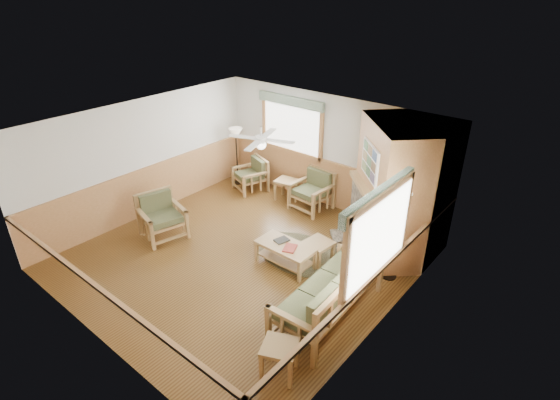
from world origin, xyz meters
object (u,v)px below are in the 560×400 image
Objects in this scene: end_table_sofa at (280,360)px; floor_lamp_left at (237,156)px; armchair_back_left at (250,175)px; footstool at (318,251)px; armchair_back_right at (311,191)px; end_table_chairs at (286,190)px; floor_lamp_right at (394,236)px; sofa at (329,290)px; coffee_table at (285,255)px; armchair_left at (162,217)px.

floor_lamp_left is (-4.95, 4.19, 0.51)m from end_table_sofa.
footstool is at bearing -4.37° from armchair_back_left.
armchair_back_right is 0.60× the size of floor_lamp_left.
floor_lamp_right is at bearing -19.58° from end_table_chairs.
armchair_back_right is at bearing 25.82° from armchair_back_left.
end_table_chairs is 0.30× the size of floor_lamp_right.
sofa reaches higher than end_table_sofa.
armchair_back_left reaches higher than footstool.
armchair_back_right is at bearing 1.92° from floor_lamp_left.
coffee_table is 0.74× the size of floor_lamp_left.
armchair_back_left is 4.70m from floor_lamp_right.
armchair_left reaches higher than armchair_back_right.
end_table_chairs is at bearing 128.02° from end_table_sofa.
armchair_back_right is 2.41m from floor_lamp_left.
sofa is at bearing -23.88° from coffee_table.
floor_lamp_left reaches higher than end_table_chairs.
armchair_left is at bearing -77.01° from floor_lamp_left.
floor_lamp_left is at bearing 139.75° from end_table_sofa.
footstool is (0.41, 0.52, -0.01)m from coffee_table.
end_table_chairs is (-3.18, 2.83, -0.24)m from sofa.
floor_lamp_left is at bearing -177.15° from end_table_chairs.
armchair_back_left is at bearing -124.85° from sofa.
floor_lamp_right reaches higher than end_table_sofa.
floor_lamp_right is (0.31, 1.59, 0.38)m from sofa.
armchair_back_left is at bearing 17.32° from armchair_left.
coffee_table is at bearing -127.82° from footstool.
sofa is 1.93× the size of coffee_table.
armchair_left is 4.45m from end_table_sofa.
armchair_back_right reaches higher than footstool.
end_table_chairs is 3.75m from floor_lamp_right.
footstool is (2.16, -1.67, -0.05)m from end_table_chairs.
armchair_left is 4.79m from floor_lamp_right.
armchair_back_left is 0.73× the size of coffee_table.
sofa is 1.43× the size of floor_lamp_left.
armchair_back_left is at bearing -170.93° from end_table_chairs.
armchair_back_right is 0.81× the size of coffee_table.
floor_lamp_right is at bearing 17.76° from footstool.
floor_lamp_right is (0.15, 3.03, 0.62)m from end_table_sofa.
armchair_left reaches higher than end_table_sofa.
armchair_back_left reaches higher than coffee_table.
armchair_back_right is at bearing -142.42° from sofa.
coffee_table is at bearing -61.69° from armchair_back_right.
footstool is 4.13m from floor_lamp_left.
sofa reaches higher than armchair_left.
armchair_left is at bearing -107.01° from end_table_chairs.
armchair_back_left is 0.89× the size of armchair_left.
coffee_table is 2.12× the size of end_table_sofa.
armchair_back_right reaches higher than end_table_chairs.
footstool is 1.55m from floor_lamp_right.
sofa is 4.15× the size of end_table_chairs.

